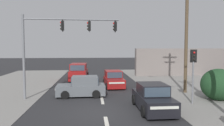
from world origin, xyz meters
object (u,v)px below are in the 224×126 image
Objects in this scene: sedan_crossing_left at (153,98)px; suv_oncoming_mid at (79,72)px; pedestal_signal_right_kerb at (193,67)px; traffic_signal_mast at (58,38)px; hatchback_oncoming_near at (82,87)px; utility_pole_midground_right at (185,23)px; hatchback_kerbside_parked at (114,80)px.

suv_oncoming_mid is at bearing 111.72° from sedan_crossing_left.
sedan_crossing_left is 13.71m from suv_oncoming_mid.
sedan_crossing_left is (-3.00, -1.15, -1.71)m from pedestal_signal_right_kerb.
traffic_signal_mast is at bearing 149.27° from sedan_crossing_left.
sedan_crossing_left is (4.31, -4.10, 0.00)m from hatchback_oncoming_near.
utility_pole_midground_right reaches higher than sedan_crossing_left.
hatchback_oncoming_near is 8.68m from suv_oncoming_mid.
sedan_crossing_left is at bearing -159.02° from pedestal_signal_right_kerb.
pedestal_signal_right_kerb is (-0.92, -3.51, -3.27)m from utility_pole_midground_right.
utility_pole_midground_right is at bearing 75.26° from pedestal_signal_right_kerb.
sedan_crossing_left is (5.96, -3.54, -3.65)m from traffic_signal_mast.
pedestal_signal_right_kerb is 8.07m from hatchback_oncoming_near.
suv_oncoming_mid is at bearing 138.10° from utility_pole_midground_right.
pedestal_signal_right_kerb is 8.26m from hatchback_kerbside_parked.
suv_oncoming_mid is at bearing 84.50° from traffic_signal_mast.
sedan_crossing_left is at bearing -130.10° from utility_pole_midground_right.
traffic_signal_mast is 7.16m from hatchback_kerbside_parked.
hatchback_oncoming_near is at bearing 18.51° from traffic_signal_mast.
hatchback_oncoming_near is (-8.23, -0.57, -4.99)m from utility_pole_midground_right.
utility_pole_midground_right reaches higher than suv_oncoming_mid.
pedestal_signal_right_kerb is at bearing -104.74° from utility_pole_midground_right.
traffic_signal_mast reaches higher than suv_oncoming_mid.
hatchback_oncoming_near is 0.80× the size of suv_oncoming_mid.
pedestal_signal_right_kerb is 0.84× the size of sedan_crossing_left.
hatchback_oncoming_near is 4.66m from hatchback_kerbside_parked.
pedestal_signal_right_kerb is at bearing -55.12° from suv_oncoming_mid.
hatchback_kerbside_parked is (-5.46, 3.17, -4.99)m from utility_pole_midground_right.
traffic_signal_mast is at bearing -161.49° from hatchback_oncoming_near.
traffic_signal_mast is 9.87m from suv_oncoming_mid.
hatchback_kerbside_parked is at bearing 44.15° from traffic_signal_mast.
traffic_signal_mast is 1.87× the size of hatchback_oncoming_near.
sedan_crossing_left is at bearing -78.91° from hatchback_kerbside_parked.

